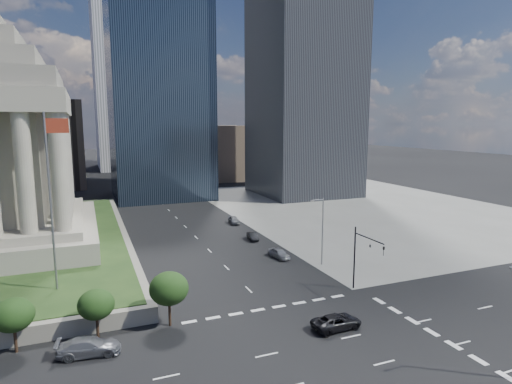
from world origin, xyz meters
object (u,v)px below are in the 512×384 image
parked_sedan_near (279,253)px  parked_sedan_far (234,220)px  flagpole (51,192)px  street_lamp_north (322,227)px  parked_sedan_mid (253,236)px  suv_grey (89,347)px  pickup_truck (337,322)px  traffic_signal_ne (363,252)px

parked_sedan_near → parked_sedan_far: parked_sedan_far is taller
flagpole → street_lamp_north: flagpole is taller
parked_sedan_near → parked_sedan_mid: (0.00, 11.23, -0.10)m
suv_grey → parked_sedan_far: suv_grey is taller
flagpole → pickup_truck: (26.42, -17.02, -12.38)m
pickup_truck → parked_sedan_mid: pickup_truck is taller
street_lamp_north → parked_sedan_mid: bearing=104.7°
flagpole → pickup_truck: 33.78m
pickup_truck → parked_sedan_far: parked_sedan_far is taller
traffic_signal_ne → street_lamp_north: street_lamp_north is taller
flagpole → suv_grey: size_ratio=3.62×
flagpole → suv_grey: (2.99, -13.00, -12.31)m
street_lamp_north → suv_grey: 35.42m
traffic_signal_ne → pickup_truck: 11.32m
suv_grey → street_lamp_north: bearing=-58.8°
suv_grey → parked_sedan_mid: 41.30m
flagpole → parked_sedan_near: 33.80m
parked_sedan_far → street_lamp_north: bearing=-77.2°
suv_grey → parked_sedan_near: bearing=-47.6°
suv_grey → parked_sedan_far: bearing=-25.7°
parked_sedan_mid → pickup_truck: bearing=-90.4°
traffic_signal_ne → parked_sedan_near: (-3.50, 16.57, -4.50)m
pickup_truck → suv_grey: bearing=77.6°
parked_sedan_near → flagpole: bearing=-176.3°
pickup_truck → parked_sedan_near: 23.70m
street_lamp_north → parked_sedan_mid: (-4.33, 16.50, -5.01)m
pickup_truck → suv_grey: 23.77m
street_lamp_north → pickup_truck: bearing=-115.9°
flagpole → street_lamp_north: size_ratio=2.00×
traffic_signal_ne → pickup_truck: size_ratio=1.51×
flagpole → traffic_signal_ne: flagpole is taller
suv_grey → parked_sedan_mid: size_ratio=1.40×
traffic_signal_ne → suv_grey: (-31.34, -2.70, -4.45)m
flagpole → parked_sedan_mid: flagpole is taller
flagpole → parked_sedan_far: flagpole is taller
street_lamp_north → parked_sedan_far: bearing=96.3°
traffic_signal_ne → pickup_truck: (-7.91, -6.71, -4.52)m
street_lamp_north → suv_grey: (-32.17, -14.00, -4.86)m
traffic_signal_ne → parked_sedan_near: 17.53m
pickup_truck → traffic_signal_ne: bearing=-52.3°
street_lamp_north → parked_sedan_near: 8.40m
traffic_signal_ne → suv_grey: 31.77m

